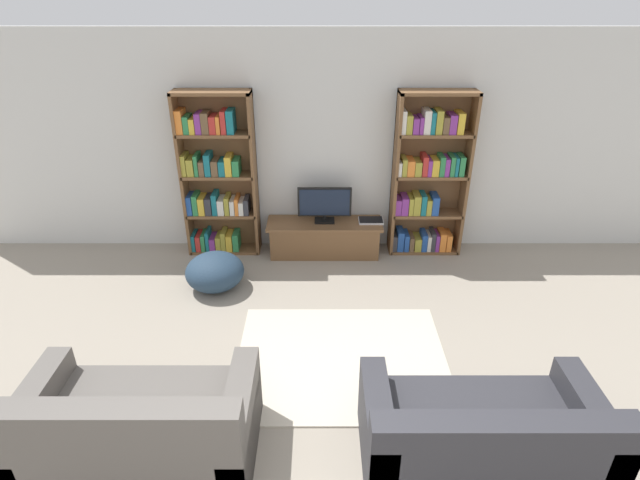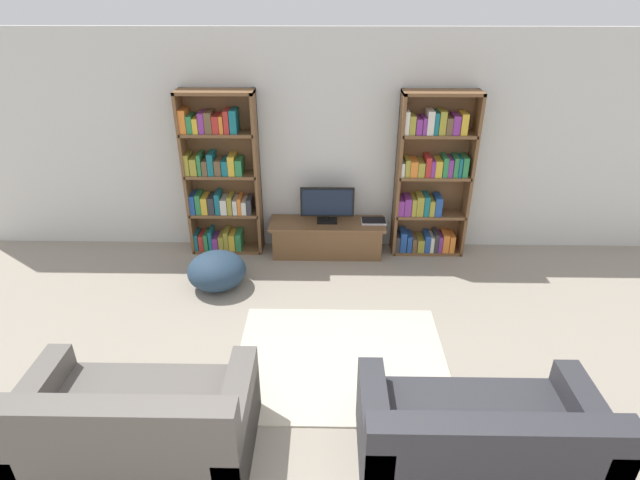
# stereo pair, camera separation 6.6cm
# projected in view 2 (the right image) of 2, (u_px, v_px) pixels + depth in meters

# --- Properties ---
(wall_back) EXTENTS (8.80, 0.06, 2.60)m
(wall_back) POSITION_uv_depth(u_px,v_px,m) (319.00, 145.00, 5.89)
(wall_back) COLOR silver
(wall_back) RESTS_ON ground_plane
(bookshelf_left) EXTENTS (0.87, 0.30, 1.97)m
(bookshelf_left) POSITION_uv_depth(u_px,v_px,m) (220.00, 177.00, 5.92)
(bookshelf_left) COLOR brown
(bookshelf_left) RESTS_ON ground_plane
(bookshelf_right) EXTENTS (0.87, 0.30, 1.97)m
(bookshelf_right) POSITION_uv_depth(u_px,v_px,m) (431.00, 179.00, 5.88)
(bookshelf_right) COLOR brown
(bookshelf_right) RESTS_ON ground_plane
(tv_stand) EXTENTS (1.40, 0.44, 0.42)m
(tv_stand) POSITION_uv_depth(u_px,v_px,m) (327.00, 238.00, 6.14)
(tv_stand) COLOR brown
(tv_stand) RESTS_ON ground_plane
(television) EXTENTS (0.64, 0.16, 0.44)m
(television) POSITION_uv_depth(u_px,v_px,m) (327.00, 204.00, 5.96)
(television) COLOR black
(television) RESTS_ON tv_stand
(laptop) EXTENTS (0.30, 0.20, 0.03)m
(laptop) POSITION_uv_depth(u_px,v_px,m) (374.00, 221.00, 6.05)
(laptop) COLOR silver
(laptop) RESTS_ON tv_stand
(area_rug) EXTENTS (1.87, 1.52, 0.02)m
(area_rug) POSITION_uv_depth(u_px,v_px,m) (341.00, 360.00, 4.47)
(area_rug) COLOR beige
(area_rug) RESTS_ON ground_plane
(couch_left_sectional) EXTENTS (1.58, 0.91, 0.83)m
(couch_left_sectional) POSITION_uv_depth(u_px,v_px,m) (136.00, 428.00, 3.44)
(couch_left_sectional) COLOR #56514C
(couch_left_sectional) RESTS_ON ground_plane
(couch_right_sofa) EXTENTS (1.60, 0.85, 0.76)m
(couch_right_sofa) POSITION_uv_depth(u_px,v_px,m) (479.00, 441.00, 3.36)
(couch_right_sofa) COLOR #2D2D33
(couch_right_sofa) RESTS_ON ground_plane
(beanbag_ottoman) EXTENTS (0.64, 0.64, 0.40)m
(beanbag_ottoman) POSITION_uv_depth(u_px,v_px,m) (217.00, 271.00, 5.47)
(beanbag_ottoman) COLOR #23384C
(beanbag_ottoman) RESTS_ON ground_plane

